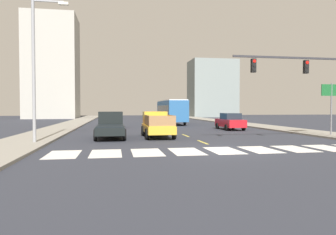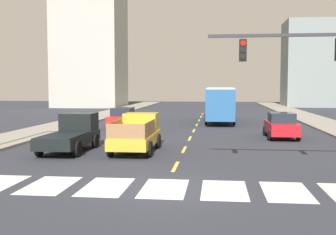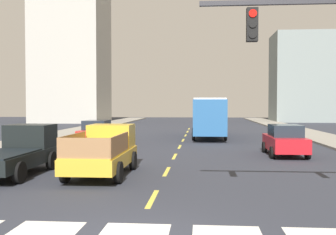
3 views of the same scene
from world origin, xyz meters
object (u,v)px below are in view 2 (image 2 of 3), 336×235
object	(u,v)px
pickup_stakebed	(137,134)
sedan_mid	(281,125)
pickup_dark	(72,134)
sedan_near_left	(123,118)
city_bus	(220,102)

from	to	relation	value
pickup_stakebed	sedan_mid	distance (m)	10.76
pickup_stakebed	pickup_dark	xyz separation A→B (m)	(-3.53, -0.25, -0.02)
pickup_stakebed	sedan_mid	bearing A→B (deg)	40.44
sedan_mid	sedan_near_left	world-z (taller)	same
pickup_dark	pickup_stakebed	bearing A→B (deg)	2.35
pickup_stakebed	city_bus	bearing A→B (deg)	79.13
city_bus	sedan_near_left	size ratio (longest dim) A/B	2.45
sedan_mid	pickup_stakebed	bearing A→B (deg)	-140.90
pickup_stakebed	city_bus	size ratio (longest dim) A/B	0.48
pickup_stakebed	city_bus	distance (m)	19.24
sedan_mid	sedan_near_left	size ratio (longest dim) A/B	1.00
city_bus	sedan_near_left	world-z (taller)	city_bus
pickup_dark	city_bus	distance (m)	20.60
pickup_dark	city_bus	bearing A→B (deg)	65.15
sedan_mid	city_bus	bearing A→B (deg)	109.67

